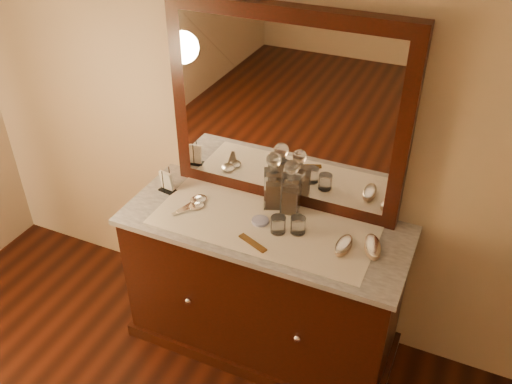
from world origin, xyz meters
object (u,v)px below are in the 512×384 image
Objects in this scene: hand_mirror_outer at (196,201)px; decanter_left at (273,186)px; dresser_cabinet at (264,288)px; brush_near at (344,245)px; decanter_right at (291,192)px; brush_far at (373,247)px; mirror_frame at (286,111)px; pin_dish at (260,221)px; comb at (253,243)px; hand_mirror_inner at (194,207)px; napkin_rack at (167,182)px.

decanter_left is at bearing 20.61° from hand_mirror_outer.
hand_mirror_outer is (-0.39, 0.01, 0.45)m from dresser_cabinet.
brush_near is (0.43, -0.19, -0.10)m from decanter_left.
decanter_right is 0.49m from brush_far.
pin_dish is (-0.02, -0.25, -0.49)m from mirror_frame.
brush_near is (0.34, -0.18, -0.09)m from decanter_right.
hand_mirror_inner is (-0.39, 0.14, 0.00)m from comb.
napkin_rack is (-0.60, 0.22, 0.05)m from comb.
decanter_right reaches higher than brush_near.
mirror_frame is at bearing 156.39° from brush_far.
napkin_rack is (-0.59, 0.05, 0.49)m from dresser_cabinet.
hand_mirror_inner is at bearing -143.68° from mirror_frame.
napkin_rack is 0.58m from decanter_left.
pin_dish is 0.44m from brush_near.
hand_mirror_inner is at bearing -177.31° from brush_far.
hand_mirror_inner is at bearing -174.93° from dresser_cabinet.
mirror_frame is 3.84× the size of decanter_left.
decanter_left reaches higher than brush_far.
dresser_cabinet is 0.71m from brush_far.
mirror_frame is at bearing 85.35° from pin_dish.
mirror_frame is (0.00, 0.25, 0.94)m from dresser_cabinet.
napkin_rack is (-0.59, -0.19, -0.45)m from mirror_frame.
decanter_left is (0.57, 0.11, 0.07)m from napkin_rack.
decanter_left is at bearing 10.46° from napkin_rack.
dresser_cabinet is at bearing -4.91° from napkin_rack.
pin_dish is 0.27× the size of decanter_left.
decanter_left is at bearing 89.29° from pin_dish.
decanter_right reaches higher than brush_far.
napkin_rack is 1.13m from brush_far.
brush_near is at bearing -23.63° from decanter_left.
decanter_right is at bearing 15.84° from hand_mirror_outer.
dresser_cabinet is 0.59m from decanter_left.
dresser_cabinet is at bearing 12.44° from pin_dish.
brush_near reaches higher than hand_mirror_outer.
decanter_right is 1.88× the size of brush_near.
hand_mirror_inner reaches higher than comb.
mirror_frame reaches higher than dresser_cabinet.
mirror_frame reaches higher than hand_mirror_inner.
pin_dish is 0.62× the size of napkin_rack.
pin_dish is (-0.02, -0.00, 0.45)m from dresser_cabinet.
napkin_rack is 0.66× the size of hand_mirror_outer.
hand_mirror_outer reaches higher than comb.
decanter_right is at bearing -4.49° from decanter_left.
decanter_right reaches higher than hand_mirror_outer.
comb is at bearing -87.99° from mirror_frame.
decanter_right is 0.50m from hand_mirror_outer.
napkin_rack is 0.75× the size of brush_far.
napkin_rack is 0.68m from decanter_right.
brush_far reaches higher than hand_mirror_outer.
pin_dish is at bearing 176.23° from brush_near.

